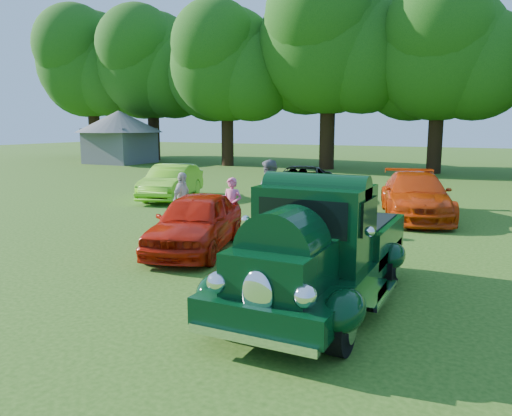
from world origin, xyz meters
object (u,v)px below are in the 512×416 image
at_px(back_car_lime, 172,182).
at_px(back_car_black, 301,184).
at_px(back_car_orange, 415,195).
at_px(spectator_pink, 232,206).
at_px(spectator_grey, 270,195).
at_px(red_convertible, 196,222).
at_px(spectator_white, 182,200).
at_px(hero_pickup, 320,252).
at_px(gazebo, 120,131).

xyz_separation_m(back_car_lime, back_car_black, (4.68, 1.82, -0.02)).
bearing_deg(back_car_orange, spectator_pink, -145.01).
bearing_deg(back_car_lime, spectator_grey, -48.23).
distance_m(red_convertible, spectator_white, 2.74).
relative_size(spectator_pink, spectator_white, 0.97).
xyz_separation_m(back_car_orange, spectator_grey, (-3.27, -3.77, 0.28)).
distance_m(back_car_orange, spectator_white, 7.21).
distance_m(hero_pickup, spectator_white, 6.85).
bearing_deg(hero_pickup, red_convertible, 151.10).
xyz_separation_m(red_convertible, gazebo, (-19.52, 19.76, 1.74)).
distance_m(back_car_lime, spectator_white, 5.52).
xyz_separation_m(hero_pickup, spectator_pink, (-3.73, 3.85, -0.09)).
height_order(back_car_orange, spectator_grey, spectator_grey).
bearing_deg(back_car_lime, spectator_pink, -57.59).
xyz_separation_m(back_car_black, back_car_orange, (4.47, -1.71, 0.05)).
relative_size(hero_pickup, back_car_black, 1.07).
distance_m(hero_pickup, red_convertible, 4.21).
bearing_deg(hero_pickup, gazebo, 136.78).
xyz_separation_m(back_car_lime, back_car_orange, (9.15, 0.12, 0.03)).
bearing_deg(spectator_grey, hero_pickup, -23.58).
relative_size(hero_pickup, spectator_pink, 3.30).
distance_m(back_car_orange, gazebo, 26.96).
bearing_deg(gazebo, back_car_orange, -29.56).
xyz_separation_m(hero_pickup, spectator_grey, (-3.06, 4.76, 0.12)).
bearing_deg(spectator_white, back_car_black, -17.60).
bearing_deg(back_car_lime, hero_pickup, -59.62).
bearing_deg(spectator_pink, gazebo, 135.41).
relative_size(hero_pickup, spectator_grey, 2.57).
height_order(back_car_black, spectator_pink, spectator_pink).
bearing_deg(back_car_orange, gazebo, 135.57).
distance_m(red_convertible, back_car_black, 8.22).
height_order(red_convertible, spectator_white, spectator_white).
bearing_deg(spectator_pink, hero_pickup, -47.78).
distance_m(back_car_lime, spectator_pink, 6.92).
bearing_deg(gazebo, back_car_lime, -43.20).
relative_size(red_convertible, gazebo, 0.61).
xyz_separation_m(hero_pickup, back_car_black, (-4.26, 10.23, -0.20)).
height_order(hero_pickup, spectator_grey, hero_pickup).
xyz_separation_m(hero_pickup, back_car_orange, (0.21, 8.52, -0.15)).
bearing_deg(red_convertible, spectator_white, 115.43).
distance_m(hero_pickup, spectator_grey, 5.66).
xyz_separation_m(back_car_black, gazebo, (-18.94, 11.57, 1.75)).
xyz_separation_m(spectator_pink, gazebo, (-19.46, 17.95, 1.64)).
bearing_deg(back_car_black, spectator_white, -113.30).
bearing_deg(back_car_orange, back_car_black, 144.21).
bearing_deg(back_car_black, gazebo, 136.58).
xyz_separation_m(back_car_orange, spectator_pink, (-3.94, -4.68, 0.06)).
relative_size(back_car_black, spectator_white, 2.99).
distance_m(back_car_lime, spectator_grey, 6.92).
height_order(hero_pickup, spectator_pink, hero_pickup).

